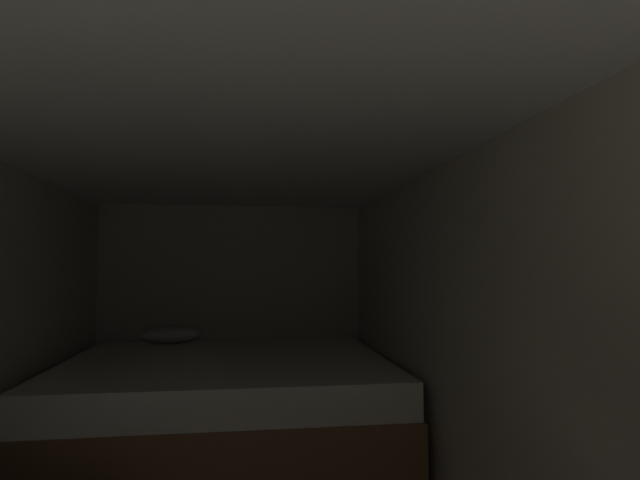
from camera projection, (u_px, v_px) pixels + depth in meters
wall_back at (232, 308)px, 5.02m from camera, size 2.59×0.05×1.97m
wall_right at (485, 349)px, 2.50m from camera, size 0.05×5.41×1.97m
ceiling_slab at (219, 131)px, 2.37m from camera, size 2.59×5.41×0.05m
bed at (227, 405)px, 3.88m from camera, size 2.37×2.09×0.85m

